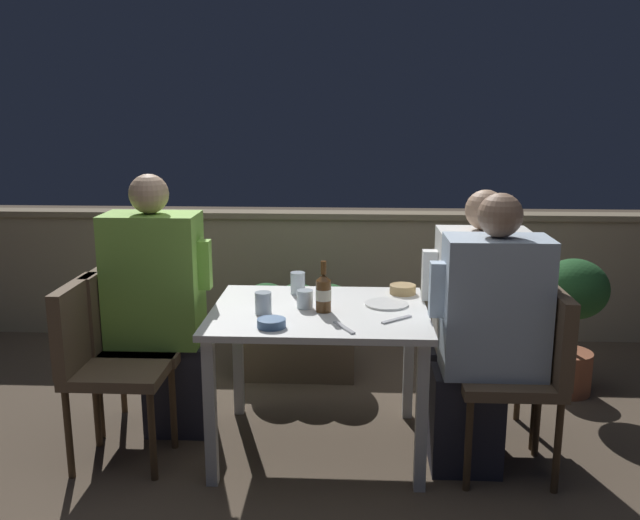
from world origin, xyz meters
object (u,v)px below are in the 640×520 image
at_px(potted_plant, 572,312).
at_px(chair_right_far, 512,337).
at_px(person_green_blouse, 161,307).
at_px(beer_bottle, 323,292).
at_px(chair_left_far, 125,331).
at_px(chair_left_near, 101,352).
at_px(chair_right_near, 528,361).
at_px(person_white_polo, 473,317).
at_px(person_blue_shirt, 486,336).

bearing_deg(potted_plant, chair_right_far, -129.70).
relative_size(person_green_blouse, beer_bottle, 5.51).
distance_m(chair_left_far, person_green_blouse, 0.23).
height_order(chair_right_far, potted_plant, chair_right_far).
xyz_separation_m(chair_right_far, beer_bottle, (-0.91, -0.20, 0.27)).
bearing_deg(chair_left_near, chair_right_near, -0.40).
relative_size(chair_left_near, chair_right_near, 1.00).
relative_size(chair_left_near, beer_bottle, 3.57).
bearing_deg(potted_plant, person_green_blouse, -165.24).
xyz_separation_m(chair_right_far, person_white_polo, (-0.19, -0.00, 0.10)).
bearing_deg(chair_left_near, person_blue_shirt, -0.44).
relative_size(chair_left_far, beer_bottle, 3.57).
bearing_deg(beer_bottle, chair_right_near, -7.45).
distance_m(chair_left_far, person_blue_shirt, 1.75).
bearing_deg(beer_bottle, chair_left_near, -174.05).
height_order(person_blue_shirt, potted_plant, person_blue_shirt).
height_order(person_white_polo, potted_plant, person_white_polo).
bearing_deg(chair_left_far, beer_bottle, -10.48).
xyz_separation_m(beer_bottle, potted_plant, (1.38, 0.76, -0.31)).
bearing_deg(chair_right_far, person_white_polo, -180.00).
xyz_separation_m(chair_left_far, person_green_blouse, (0.19, -0.00, 0.13)).
height_order(person_green_blouse, chair_right_far, person_green_blouse).
xyz_separation_m(person_green_blouse, chair_right_far, (1.72, 0.01, -0.13)).
distance_m(person_white_polo, potted_plant, 0.88).
bearing_deg(person_green_blouse, person_white_polo, 0.52).
distance_m(person_green_blouse, person_white_polo, 1.53).
relative_size(chair_right_near, person_white_polo, 0.68).
bearing_deg(person_blue_shirt, person_white_polo, 90.41).
xyz_separation_m(person_green_blouse, potted_plant, (2.19, 0.58, -0.17)).
relative_size(chair_left_near, potted_plant, 1.07).
xyz_separation_m(chair_left_near, person_white_polo, (1.73, 0.31, 0.10)).
bearing_deg(chair_right_near, chair_left_near, 179.60).
distance_m(chair_left_far, potted_plant, 2.45).
xyz_separation_m(person_green_blouse, chair_right_near, (1.72, -0.30, -0.13)).
distance_m(person_blue_shirt, potted_plant, 1.11).
relative_size(chair_right_far, potted_plant, 1.07).
xyz_separation_m(chair_left_near, potted_plant, (2.40, 0.87, -0.04)).
distance_m(person_blue_shirt, chair_right_far, 0.39).
xyz_separation_m(chair_right_near, beer_bottle, (-0.91, 0.12, 0.27)).
xyz_separation_m(chair_left_far, chair_right_near, (1.91, -0.30, 0.00)).
distance_m(chair_right_near, potted_plant, 1.00).
height_order(chair_left_near, person_white_polo, person_white_polo).
relative_size(person_blue_shirt, person_white_polo, 1.02).
distance_m(chair_right_near, person_white_polo, 0.39).
relative_size(chair_left_near, person_green_blouse, 0.65).
height_order(chair_right_near, person_blue_shirt, person_blue_shirt).
distance_m(person_green_blouse, chair_right_far, 1.73).
relative_size(person_white_polo, beer_bottle, 5.23).
bearing_deg(chair_right_near, beer_bottle, 172.55).
bearing_deg(beer_bottle, person_white_polo, 15.54).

